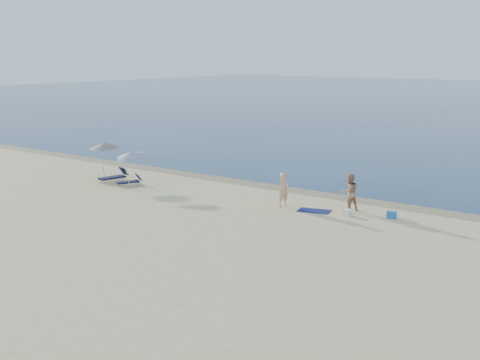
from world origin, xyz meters
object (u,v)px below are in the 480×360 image
(person_left, at_px, (284,190))
(umbrella_near, at_px, (132,155))
(person_right, at_px, (350,192))
(blue_cooler, at_px, (392,215))

(person_left, bearing_deg, umbrella_near, 117.84)
(umbrella_near, bearing_deg, person_right, 1.91)
(person_left, height_order, umbrella_near, umbrella_near)
(person_left, distance_m, person_right, 3.37)
(blue_cooler, distance_m, umbrella_near, 15.41)
(person_left, distance_m, umbrella_near, 9.82)
(person_right, height_order, blue_cooler, person_right)
(person_right, xyz_separation_m, umbrella_near, (-12.79, -2.65, 1.04))
(blue_cooler, bearing_deg, umbrella_near, 177.77)
(blue_cooler, relative_size, umbrella_near, 0.20)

